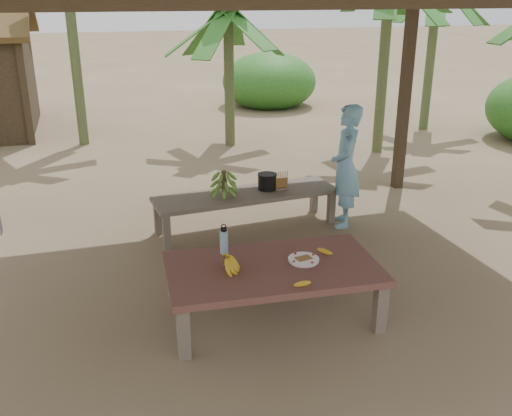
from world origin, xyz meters
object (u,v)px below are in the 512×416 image
object	(u,v)px
plate	(304,260)
cooking_pot	(267,182)
work_table	(273,272)
bench	(246,197)
ripe_banana_bunch	(224,263)
woman	(346,167)
water_flask	(224,241)

from	to	relation	value
plate	cooking_pot	distance (m)	2.11
work_table	bench	xyz separation A→B (m)	(0.34, 2.02, -0.04)
ripe_banana_bunch	cooking_pot	distance (m)	2.30
ripe_banana_bunch	cooking_pot	bearing A→B (deg)	63.17
ripe_banana_bunch	woman	distance (m)	2.62
bench	water_flask	size ratio (longest dim) A/B	7.94
woman	bench	bearing A→B (deg)	-79.06
plate	ripe_banana_bunch	bearing A→B (deg)	177.96
plate	woman	xyz separation A→B (m)	(1.23, 1.79, 0.22)
bench	plate	bearing A→B (deg)	-96.48
ripe_banana_bunch	woman	world-z (taller)	woman
bench	water_flask	distance (m)	1.80
ripe_banana_bunch	woman	bearing A→B (deg)	42.51
work_table	plate	xyz separation A→B (m)	(0.28, -0.00, 0.08)
work_table	woman	bearing A→B (deg)	53.64
water_flask	cooking_pot	bearing A→B (deg)	60.83
work_table	cooking_pot	size ratio (longest dim) A/B	8.43
bench	ripe_banana_bunch	distance (m)	2.14
water_flask	cooking_pot	xyz separation A→B (m)	(0.95, 1.71, -0.07)
plate	cooking_pot	size ratio (longest dim) A/B	1.22
work_table	cooking_pot	bearing A→B (deg)	77.20
bench	cooking_pot	distance (m)	0.32
plate	water_flask	bearing A→B (deg)	148.98
work_table	water_flask	xyz separation A→B (m)	(-0.34, 0.37, 0.18)
work_table	ripe_banana_bunch	distance (m)	0.45
cooking_pot	water_flask	bearing A→B (deg)	-119.17
water_flask	bench	bearing A→B (deg)	67.79
bench	ripe_banana_bunch	world-z (taller)	ripe_banana_bunch
water_flask	woman	size ratio (longest dim) A/B	0.19
water_flask	woman	bearing A→B (deg)	37.66
cooking_pot	woman	distance (m)	0.96
work_table	cooking_pot	distance (m)	2.17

